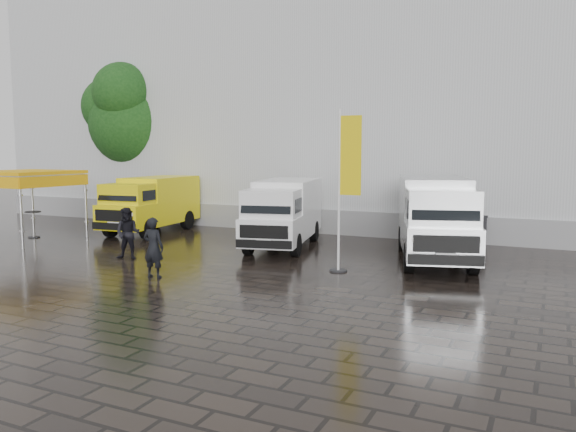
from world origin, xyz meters
name	(u,v)px	position (x,y,z in m)	size (l,w,h in m)	color
ground	(278,276)	(0.00, 0.00, 0.00)	(120.00, 120.00, 0.00)	black
exhibition_hall	(456,99)	(2.00, 16.00, 6.00)	(44.00, 16.00, 12.00)	silver
hall_plinth	(418,227)	(2.00, 7.95, 0.50)	(44.00, 0.15, 1.00)	gray
van_yellow	(151,205)	(-8.48, 5.14, 1.15)	(1.91, 4.98, 2.30)	yellow
van_white	(284,214)	(-1.92, 4.29, 1.17)	(1.80, 5.41, 2.34)	white
van_silver	(435,220)	(3.37, 4.05, 1.27)	(1.96, 5.87, 2.55)	silver
canopy_tent	(24,175)	(-11.44, 1.48, 2.48)	(3.17, 3.17, 2.65)	silver
flagpole	(345,183)	(1.44, 1.28, 2.49)	(0.88, 0.50, 4.51)	black
tree	(134,118)	(-12.69, 9.16, 5.07)	(4.40, 4.40, 7.90)	black
cocktail_table	(33,225)	(-11.75, 2.03, 0.52)	(0.60, 0.60, 1.04)	black
wheelie_bin	(474,231)	(4.14, 7.30, 0.57)	(0.68, 0.68, 1.13)	black
person_front	(153,247)	(-2.93, -1.58, 0.81)	(0.59, 0.39, 1.63)	black
person_tent	(128,233)	(-5.35, 0.17, 0.81)	(0.79, 0.62, 1.62)	black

